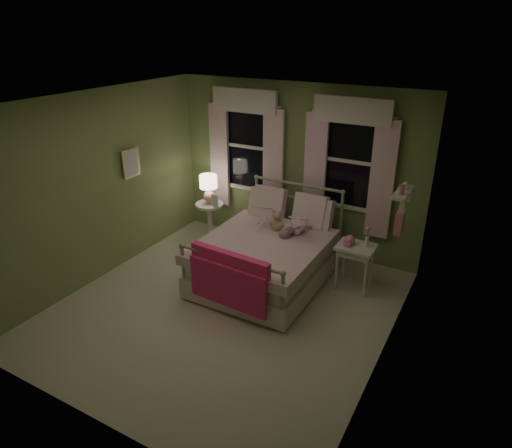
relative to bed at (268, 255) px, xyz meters
The scene contains 18 objects.
room_shell 1.30m from the bed, 99.22° to the right, with size 4.20×4.20×4.20m.
bed is the anchor object (origin of this frame).
pink_throw 1.05m from the bed, 90.00° to the right, with size 1.10×0.21×0.71m.
child_left 0.73m from the bed, 123.60° to the left, with size 0.25×0.16×0.68m, color #F7D1DD.
child_right 0.77m from the bed, 56.40° to the left, with size 0.39×0.30×0.80m, color #F7D1DD.
book_left 0.66m from the bed, 148.52° to the left, with size 0.20×0.27×0.03m, color beige.
book_right 0.63m from the bed, 31.48° to the left, with size 0.20×0.27×0.02m, color beige.
teddy_bear 0.49m from the bed, 90.00° to the left, with size 0.23×0.18×0.30m.
nightstand_left 1.60m from the bed, 154.89° to the left, with size 0.46×0.46×0.65m.
table_lamp 1.70m from the bed, 154.89° to the left, with size 0.29×0.29×0.46m.
book_nightstand 1.50m from the bed, 156.06° to the left, with size 0.16×0.22×0.02m, color beige.
nightstand_right 1.20m from the bed, 17.82° to the left, with size 0.50×0.40×0.64m.
pink_toy 1.14m from the bed, 19.17° to the left, with size 0.14×0.20×0.14m.
bud_vase 1.38m from the bed, 18.29° to the left, with size 0.06×0.06×0.28m.
window_left 1.94m from the bed, 131.88° to the left, with size 1.34×0.13×1.96m.
window_right 1.81m from the bed, 57.81° to the left, with size 1.34×0.13×1.96m.
wall_shelf 2.10m from the bed, ahead, with size 0.15×0.50×0.60m.
framed_picture 2.40m from the bed, behind, with size 0.03×0.32×0.42m.
Camera 1 is at (2.75, -4.11, 3.40)m, focal length 32.00 mm.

